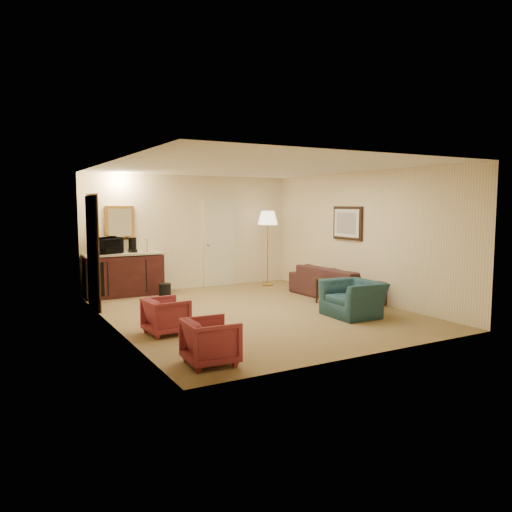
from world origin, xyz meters
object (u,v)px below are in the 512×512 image
Objects in this scene: waste_bin at (165,291)px; floor_lamp at (268,248)px; rose_chair_far at (211,339)px; wetbar_cabinet at (124,274)px; coffee_maker at (133,245)px; coffee_table at (333,290)px; rose_chair_near at (166,314)px; sofa at (337,277)px; microwave at (106,244)px; teal_armchair at (353,293)px.

floor_lamp is at bearing 8.43° from waste_bin.
waste_bin is (0.90, 4.35, -0.15)m from rose_chair_far.
coffee_maker reaches higher than wetbar_cabinet.
coffee_table is 4.33m from coffee_maker.
coffee_maker is at bearing -12.23° from rose_chair_near.
wetbar_cabinet is at bearing -8.91° from rose_chair_near.
floor_lamp is at bearing 9.02° from sofa.
microwave is (-0.11, 3.44, 0.82)m from rose_chair_near.
sofa is at bearing 152.72° from teal_armchair.
wetbar_cabinet is 5.08m from rose_chair_far.
rose_chair_far is 4.39m from coffee_table.
rose_chair_near is 0.34× the size of floor_lamp.
rose_chair_far is 0.35× the size of floor_lamp.
coffee_table is at bearing -33.20° from coffee_maker.
teal_armchair is 1.53× the size of rose_chair_far.
coffee_table is (-0.35, -0.32, -0.18)m from sofa.
microwave reaches higher than rose_chair_near.
floor_lamp is at bearing -53.91° from rose_chair_near.
sofa is 2.18m from floor_lamp.
rose_chair_far is at bearing -68.05° from teal_armchair.
microwave reaches higher than sofa.
wetbar_cabinet is at bearing -165.30° from coffee_maker.
coffee_maker is at bearing -142.84° from teal_armchair.
rose_chair_far is (-4.05, -2.67, -0.12)m from sofa.
waste_bin is (-2.34, 3.15, -0.26)m from teal_armchair.
coffee_maker is at bearing 7.64° from wetbar_cabinet.
sofa reaches higher than coffee_table.
sofa is 3.58m from waste_bin.
rose_chair_far is at bearing -127.14° from floor_lamp.
wetbar_cabinet reaches higher than rose_chair_near.
teal_armchair is 1.07× the size of coffee_table.
sofa is 4.85m from rose_chair_far.
teal_armchair is 3.60m from floor_lamp.
rose_chair_near is (-3.24, 0.44, -0.11)m from teal_armchair.
wetbar_cabinet is at bearing 54.51° from sofa.
wetbar_cabinet is 4.50m from sofa.
rose_chair_near is 1.92× the size of waste_bin.
rose_chair_far reaches higher than coffee_table.
rose_chair_far is (-0.25, -5.07, -0.15)m from wetbar_cabinet.
microwave is 1.88× the size of coffee_maker.
floor_lamp is at bearing -34.03° from rose_chair_far.
sofa is 7.05× the size of waste_bin.
floor_lamp reaches higher than microwave.
floor_lamp is (3.60, 3.11, 0.60)m from rose_chair_near.
wetbar_cabinet is at bearing -140.71° from teal_armchair.
rose_chair_far is at bearing -92.82° from wetbar_cabinet.
rose_chair_far is 4.45m from waste_bin.
coffee_maker is (0.45, 3.46, 0.78)m from rose_chair_near.
rose_chair_far is 1.03× the size of microwave.
microwave is 0.57m from coffee_maker.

